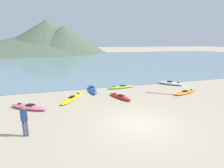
{
  "coord_description": "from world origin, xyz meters",
  "views": [
    {
      "loc": [
        -4.29,
        -8.63,
        4.62
      ],
      "look_at": [
        0.9,
        8.15,
        0.5
      ],
      "focal_mm": 28.0,
      "sensor_mm": 36.0,
      "label": 1
    }
  ],
  "objects": [
    {
      "name": "far_hill_midright",
      "position": [
        -0.66,
        81.28,
        6.37
      ],
      "size": [
        40.55,
        40.55,
        12.75
      ],
      "primitive_type": "cone",
      "color": "#4C5B47",
      "rests_on": "ground_plane"
    },
    {
      "name": "loose_paddle",
      "position": [
        4.72,
        4.99,
        0.01
      ],
      "size": [
        2.34,
        1.8,
        0.03
      ],
      "color": "black",
      "rests_on": "ground_plane"
    },
    {
      "name": "far_hill_left",
      "position": [
        -16.98,
        89.01,
        4.46
      ],
      "size": [
        75.94,
        75.94,
        8.91
      ],
      "primitive_type": "cone",
      "color": "#4C5B47",
      "rests_on": "ground_plane"
    },
    {
      "name": "kayak_on_sand_2",
      "position": [
        1.88,
        8.02,
        0.13
      ],
      "size": [
        3.12,
        0.81,
        0.3
      ],
      "color": "#8CCC2D",
      "rests_on": "ground_plane"
    },
    {
      "name": "ground_plane",
      "position": [
        0.0,
        0.0,
        0.0
      ],
      "size": [
        400.0,
        400.0,
        0.0
      ],
      "primitive_type": "plane",
      "color": "tan"
    },
    {
      "name": "kayak_on_sand_5",
      "position": [
        0.62,
        4.86,
        0.14
      ],
      "size": [
        1.51,
        2.73,
        0.31
      ],
      "color": "red",
      "rests_on": "ground_plane"
    },
    {
      "name": "kayak_on_sand_3",
      "position": [
        -6.51,
        4.43,
        0.16
      ],
      "size": [
        2.9,
        2.35,
        0.36
      ],
      "color": "#E5668C",
      "rests_on": "ground_plane"
    },
    {
      "name": "kayak_on_sand_0",
      "position": [
        -3.29,
        5.64,
        0.14
      ],
      "size": [
        2.44,
        3.19,
        0.33
      ],
      "color": "yellow",
      "rests_on": "ground_plane"
    },
    {
      "name": "kayak_on_sand_1",
      "position": [
        6.99,
        4.38,
        0.13
      ],
      "size": [
        3.06,
        1.41,
        0.3
      ],
      "color": "orange",
      "rests_on": "ground_plane"
    },
    {
      "name": "kayak_on_sand_6",
      "position": [
        -1.2,
        7.9,
        0.16
      ],
      "size": [
        0.82,
        3.44,
        0.37
      ],
      "color": "blue",
      "rests_on": "ground_plane"
    },
    {
      "name": "person_near_foreground",
      "position": [
        -6.09,
        0.37,
        0.92
      ],
      "size": [
        0.33,
        0.22,
        1.61
      ],
      "color": "#384260",
      "rests_on": "ground_plane"
    },
    {
      "name": "far_hill_midleft",
      "position": [
        -8.56,
        87.98,
        8.0
      ],
      "size": [
        51.47,
        51.47,
        16.01
      ],
      "primitive_type": "cone",
      "color": "#4C5B47",
      "rests_on": "ground_plane"
    },
    {
      "name": "kayak_on_sand_4",
      "position": [
        7.83,
        7.82,
        0.18
      ],
      "size": [
        2.49,
        2.63,
        0.41
      ],
      "color": "white",
      "rests_on": "ground_plane"
    },
    {
      "name": "bay_water",
      "position": [
        0.0,
        43.72,
        0.03
      ],
      "size": [
        160.0,
        70.0,
        0.06
      ],
      "primitive_type": "cube",
      "color": "slate",
      "rests_on": "ground_plane"
    }
  ]
}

